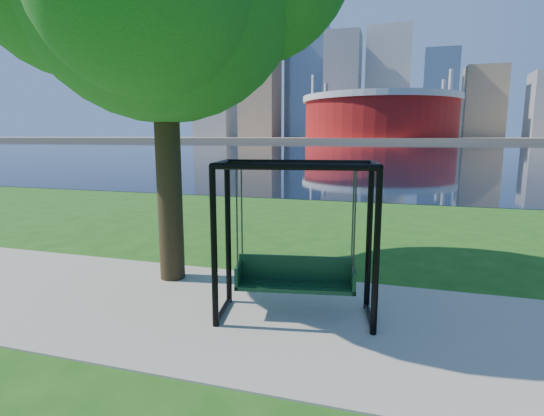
% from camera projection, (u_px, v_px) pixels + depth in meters
% --- Properties ---
extents(ground, '(900.00, 900.00, 0.00)m').
position_uv_depth(ground, '(266.00, 304.00, 7.26)').
color(ground, '#1E5114').
rests_on(ground, ground).
extents(path, '(120.00, 4.00, 0.03)m').
position_uv_depth(path, '(257.00, 315.00, 6.79)').
color(path, '#9E937F').
rests_on(path, ground).
extents(river, '(900.00, 180.00, 0.02)m').
position_uv_depth(river, '(392.00, 148.00, 103.52)').
color(river, black).
rests_on(river, ground).
extents(far_bank, '(900.00, 228.00, 2.00)m').
position_uv_depth(far_bank, '(399.00, 139.00, 295.86)').
color(far_bank, '#937F60').
rests_on(far_bank, ground).
extents(stadium, '(83.00, 83.00, 32.00)m').
position_uv_depth(stadium, '(380.00, 115.00, 229.50)').
color(stadium, maroon).
rests_on(stadium, far_bank).
extents(skyline, '(392.00, 66.00, 96.50)m').
position_uv_depth(skyline, '(395.00, 90.00, 303.88)').
color(skyline, gray).
rests_on(skyline, far_bank).
extents(swing, '(2.56, 1.45, 2.47)m').
position_uv_depth(swing, '(296.00, 244.00, 6.54)').
color(swing, black).
rests_on(swing, ground).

